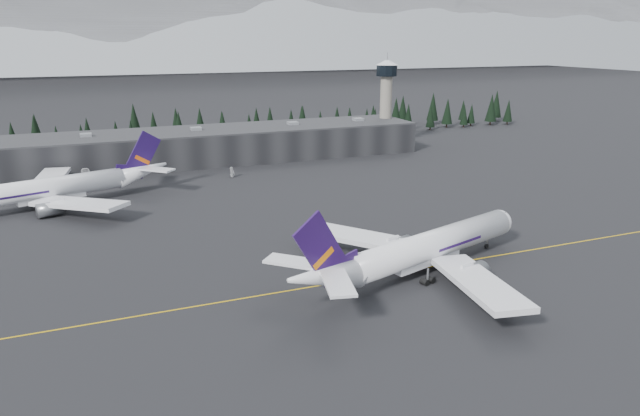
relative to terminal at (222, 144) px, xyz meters
name	(u,v)px	position (x,y,z in m)	size (l,w,h in m)	color
ground	(356,275)	(0.00, -125.00, -6.30)	(1400.00, 1400.00, 0.00)	black
taxiline	(360,279)	(0.00, -127.00, -6.29)	(400.00, 0.40, 0.02)	gold
terminal	(222,144)	(0.00, 0.00, 0.00)	(160.00, 30.00, 12.60)	black
control_tower	(386,94)	(75.00, 3.00, 17.11)	(10.00, 10.00, 37.70)	gray
treeline	(204,128)	(0.00, 37.00, 1.20)	(360.00, 20.00, 15.00)	black
mountain_ridge	(114,65)	(0.00, 875.00, -6.30)	(4400.00, 900.00, 420.00)	white
jet_main	(416,251)	(11.40, -129.51, -0.93)	(63.24, 57.16, 19.06)	white
jet_parked	(60,187)	(-58.15, -46.12, -0.82)	(64.49, 58.33, 19.42)	white
gse_vehicle_a	(87,182)	(-51.17, -22.36, -5.51)	(2.61, 5.66, 1.57)	silver
gse_vehicle_b	(232,175)	(-3.45, -30.79, -5.65)	(1.52, 3.79, 1.29)	silver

